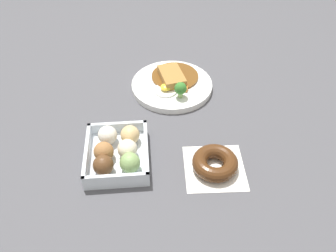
% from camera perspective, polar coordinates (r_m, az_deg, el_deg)
% --- Properties ---
extents(ground_plane, '(1.60, 1.60, 0.00)m').
position_cam_1_polar(ground_plane, '(0.95, -2.58, 1.84)').
color(ground_plane, '#4C4C51').
extents(curry_plate, '(0.24, 0.24, 0.06)m').
position_cam_1_polar(curry_plate, '(1.03, 0.70, 6.89)').
color(curry_plate, white).
rests_on(curry_plate, ground_plane).
extents(donut_box, '(0.17, 0.15, 0.06)m').
position_cam_1_polar(donut_box, '(0.82, -8.30, -4.23)').
color(donut_box, silver).
rests_on(donut_box, ground_plane).
extents(chocolate_ring_donut, '(0.14, 0.14, 0.04)m').
position_cam_1_polar(chocolate_ring_donut, '(0.81, 7.69, -6.05)').
color(chocolate_ring_donut, white).
rests_on(chocolate_ring_donut, ground_plane).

